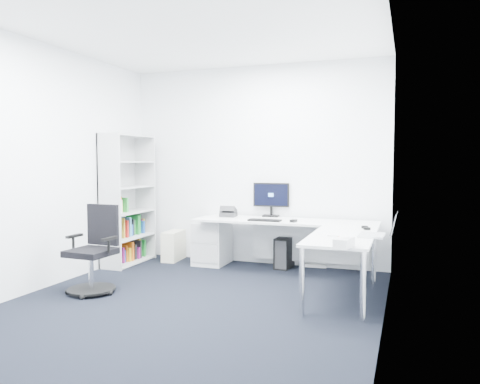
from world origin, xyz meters
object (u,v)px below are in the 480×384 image
(l_desk, at_px, (281,250))
(laptop, at_px, (372,224))
(bookshelf, at_px, (128,199))
(monitor, at_px, (271,199))
(task_chair, at_px, (91,250))

(l_desk, relative_size, laptop, 6.30)
(bookshelf, height_order, monitor, bookshelf)
(bookshelf, distance_m, laptop, 3.34)
(l_desk, xyz_separation_m, monitor, (-0.31, 0.64, 0.56))
(laptop, bearing_deg, l_desk, 151.87)
(l_desk, xyz_separation_m, laptop, (1.10, -0.62, 0.46))
(l_desk, xyz_separation_m, task_chair, (-1.73, -1.35, 0.14))
(l_desk, height_order, monitor, monitor)
(l_desk, distance_m, laptop, 1.34)
(bookshelf, height_order, laptop, bookshelf)
(bookshelf, relative_size, task_chair, 1.90)
(bookshelf, distance_m, task_chair, 1.52)
(bookshelf, bearing_deg, task_chair, -72.25)
(monitor, distance_m, laptop, 1.89)
(l_desk, height_order, task_chair, task_chair)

